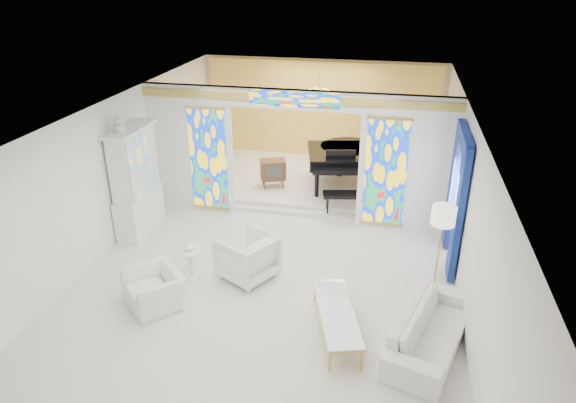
% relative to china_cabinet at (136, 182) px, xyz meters
% --- Properties ---
extents(floor, '(12.00, 12.00, 0.00)m').
position_rel_china_cabinet_xyz_m(floor, '(3.22, -0.60, -1.17)').
color(floor, silver).
rests_on(floor, ground).
extents(ceiling, '(7.00, 12.00, 0.02)m').
position_rel_china_cabinet_xyz_m(ceiling, '(3.22, -0.60, 1.83)').
color(ceiling, white).
rests_on(ceiling, wall_back).
extents(wall_back, '(7.00, 0.02, 3.00)m').
position_rel_china_cabinet_xyz_m(wall_back, '(3.22, 5.40, 0.33)').
color(wall_back, white).
rests_on(wall_back, floor).
extents(wall_left, '(0.02, 12.00, 3.00)m').
position_rel_china_cabinet_xyz_m(wall_left, '(-0.28, -0.60, 0.33)').
color(wall_left, white).
rests_on(wall_left, floor).
extents(wall_right, '(0.02, 12.00, 3.00)m').
position_rel_china_cabinet_xyz_m(wall_right, '(6.72, -0.60, 0.33)').
color(wall_right, white).
rests_on(wall_right, floor).
extents(partition_wall, '(7.00, 0.22, 3.00)m').
position_rel_china_cabinet_xyz_m(partition_wall, '(3.22, 1.40, 0.48)').
color(partition_wall, white).
rests_on(partition_wall, floor).
extents(stained_glass_left, '(0.90, 0.04, 2.40)m').
position_rel_china_cabinet_xyz_m(stained_glass_left, '(1.19, 1.29, 0.13)').
color(stained_glass_left, gold).
rests_on(stained_glass_left, partition_wall).
extents(stained_glass_right, '(0.90, 0.04, 2.40)m').
position_rel_china_cabinet_xyz_m(stained_glass_right, '(5.25, 1.29, 0.13)').
color(stained_glass_right, gold).
rests_on(stained_glass_right, partition_wall).
extents(stained_glass_transom, '(2.00, 0.04, 0.34)m').
position_rel_china_cabinet_xyz_m(stained_glass_transom, '(3.22, 1.29, 1.65)').
color(stained_glass_transom, gold).
rests_on(stained_glass_transom, partition_wall).
extents(alcove_platform, '(6.80, 3.80, 0.18)m').
position_rel_china_cabinet_xyz_m(alcove_platform, '(3.22, 3.50, -1.08)').
color(alcove_platform, silver).
rests_on(alcove_platform, floor).
extents(gold_curtain_back, '(6.70, 0.10, 2.90)m').
position_rel_china_cabinet_xyz_m(gold_curtain_back, '(3.22, 5.28, 0.33)').
color(gold_curtain_back, gold).
rests_on(gold_curtain_back, wall_back).
extents(chandelier, '(0.48, 0.48, 0.30)m').
position_rel_china_cabinet_xyz_m(chandelier, '(3.42, 3.40, 1.38)').
color(chandelier, gold).
rests_on(chandelier, ceiling).
extents(blue_drapes, '(0.14, 1.85, 2.65)m').
position_rel_china_cabinet_xyz_m(blue_drapes, '(6.62, 0.10, 0.41)').
color(blue_drapes, navy).
rests_on(blue_drapes, wall_right).
extents(china_cabinet, '(0.56, 1.46, 2.72)m').
position_rel_china_cabinet_xyz_m(china_cabinet, '(0.00, 0.00, 0.00)').
color(china_cabinet, white).
rests_on(china_cabinet, floor).
extents(armchair_left, '(1.31, 1.30, 0.64)m').
position_rel_china_cabinet_xyz_m(armchair_left, '(1.53, -2.53, -0.85)').
color(armchair_left, silver).
rests_on(armchair_left, floor).
extents(armchair_right, '(1.30, 1.29, 0.88)m').
position_rel_china_cabinet_xyz_m(armchair_right, '(2.85, -1.33, -0.73)').
color(armchair_right, white).
rests_on(armchair_right, floor).
extents(sofa, '(1.51, 2.40, 0.65)m').
position_rel_china_cabinet_xyz_m(sofa, '(6.17, -2.66, -0.84)').
color(sofa, silver).
rests_on(sofa, floor).
extents(side_table, '(0.48, 0.48, 0.58)m').
position_rel_china_cabinet_xyz_m(side_table, '(1.81, -1.57, -0.79)').
color(side_table, white).
rests_on(side_table, floor).
extents(vase, '(0.22, 0.22, 0.19)m').
position_rel_china_cabinet_xyz_m(vase, '(1.81, -1.57, -0.49)').
color(vase, silver).
rests_on(vase, side_table).
extents(coffee_table, '(1.07, 1.94, 0.41)m').
position_rel_china_cabinet_xyz_m(coffee_table, '(4.71, -2.62, -0.79)').
color(coffee_table, white).
rests_on(coffee_table, floor).
extents(floor_lamp, '(0.44, 0.44, 1.70)m').
position_rel_china_cabinet_xyz_m(floor_lamp, '(6.30, -1.08, 0.28)').
color(floor_lamp, gold).
rests_on(floor_lamp, floor).
extents(grand_piano, '(2.04, 3.14, 1.16)m').
position_rel_china_cabinet_xyz_m(grand_piano, '(4.13, 3.19, -0.20)').
color(grand_piano, black).
rests_on(grand_piano, alcove_platform).
extents(tv_console, '(0.74, 0.62, 0.73)m').
position_rel_china_cabinet_xyz_m(tv_console, '(2.40, 2.59, -0.52)').
color(tv_console, '#55341E').
rests_on(tv_console, alcove_platform).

